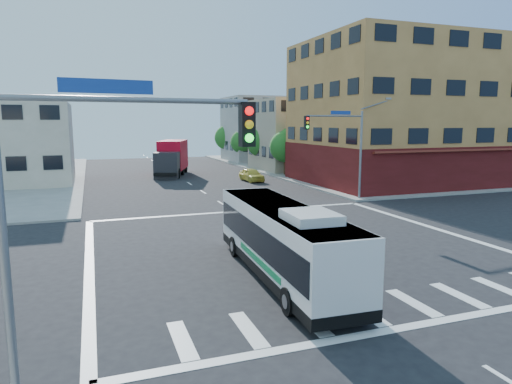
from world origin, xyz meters
name	(u,v)px	position (x,y,z in m)	size (l,w,h in m)	color
ground	(291,246)	(0.00, 0.00, 0.00)	(120.00, 120.00, 0.00)	black
sidewalk_ne	(411,164)	(35.00, 35.00, 0.07)	(50.00, 50.00, 0.15)	gray
corner_building_ne	(398,125)	(19.99, 18.48, 5.89)	(18.10, 15.44, 14.00)	#C88B47
building_east_near	(304,135)	(16.98, 33.98, 4.51)	(12.06, 10.06, 9.00)	tan
building_east_far	(265,129)	(16.98, 47.98, 5.01)	(12.06, 10.06, 10.00)	#A2A39D
building_west	(5,144)	(-17.02, 29.98, 4.01)	(12.06, 10.06, 8.00)	beige
signal_mast_ne	(343,137)	(9.08, 10.62, 4.98)	(7.91, 1.13, 8.07)	slate
signal_mast_sw	(97,182)	(-9.08, -10.64, 4.98)	(7.91, 1.01, 8.07)	slate
street_tree_a	(286,145)	(11.90, 27.92, 3.59)	(3.60, 3.60, 5.53)	#3B2615
street_tree_b	(262,141)	(11.90, 35.92, 3.75)	(3.80, 3.80, 5.79)	#3B2615
street_tree_c	(243,140)	(11.90, 43.92, 3.46)	(3.40, 3.40, 5.29)	#3B2615
street_tree_d	(227,136)	(11.90, 51.92, 3.88)	(4.00, 4.00, 6.03)	#3B2615
transit_bus	(283,240)	(-2.24, -4.12, 1.55)	(2.77, 10.81, 3.18)	black
box_truck	(172,159)	(-0.44, 32.79, 1.94)	(5.30, 9.26, 4.01)	black
parked_car	(252,175)	(6.51, 24.60, 0.68)	(1.61, 4.00, 1.36)	#DECE4A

